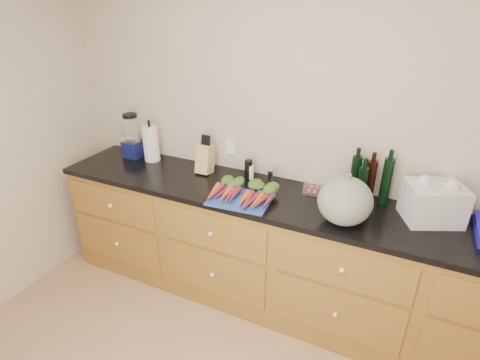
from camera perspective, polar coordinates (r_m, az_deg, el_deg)
The scene contains 15 objects.
wall_back at distance 2.74m, azimuth 10.15°, elevation 6.75°, with size 4.10×0.05×2.60m, color beige.
cabinets at distance 2.86m, azimuth 6.94°, elevation -11.52°, with size 3.60×0.64×0.90m.
countertop at distance 2.61m, azimuth 7.52°, elevation -3.25°, with size 3.64×0.62×0.04m, color black.
cutting_board at distance 2.56m, azimuth 0.05°, elevation -2.97°, with size 0.41×0.31×0.01m, color #2448A5.
carrots at distance 2.58m, azimuth 0.46°, elevation -1.93°, with size 0.45×0.33×0.06m.
squash at distance 2.33m, azimuth 15.71°, elevation -3.09°, with size 0.33×0.33×0.30m, color slate.
blender_appliance at distance 3.34m, azimuth -16.07°, elevation 6.14°, with size 0.15×0.15×0.38m.
paper_towel at distance 3.23m, azimuth -13.40°, elevation 5.41°, with size 0.13×0.13×0.29m, color white.
knife_block at distance 2.94m, azimuth -5.33°, elevation 3.22°, with size 0.11×0.11×0.22m, color tan.
grinder_salt at distance 2.84m, azimuth 1.61°, elevation 1.22°, with size 0.05×0.05×0.11m, color white.
grinder_pepper at distance 2.84m, azimuth 1.29°, elevation 1.62°, with size 0.06×0.06×0.15m, color black.
canister_chrome at distance 2.79m, azimuth 4.63°, elevation 0.55°, with size 0.04×0.04×0.10m, color silver.
tomato_box at distance 2.70m, azimuth 11.56°, elevation -1.18°, with size 0.16×0.13×0.07m, color white.
bottles at distance 2.64m, azimuth 19.02°, elevation -0.11°, with size 0.27×0.14×0.32m.
grocery_bag at distance 2.57m, azimuth 27.35°, elevation -3.11°, with size 0.32×0.26×0.24m, color silver, non-canonical shape.
Camera 1 is at (0.66, -0.89, 2.18)m, focal length 28.00 mm.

